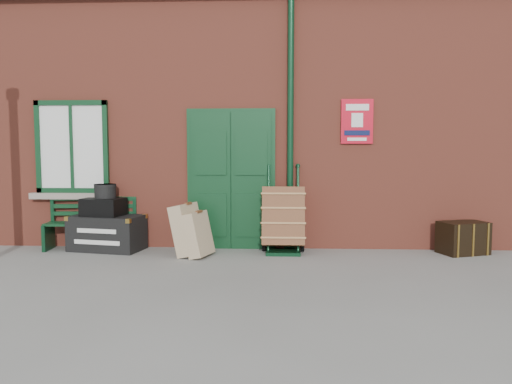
# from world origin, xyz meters

# --- Properties ---
(ground) EXTENTS (80.00, 80.00, 0.00)m
(ground) POSITION_xyz_m (0.00, 0.00, 0.00)
(ground) COLOR gray
(ground) RESTS_ON ground
(station_building) EXTENTS (10.30, 4.30, 4.36)m
(station_building) POSITION_xyz_m (-0.00, 3.49, 2.16)
(station_building) COLOR #A34734
(station_building) RESTS_ON ground
(bench) EXTENTS (1.43, 0.52, 0.87)m
(bench) POSITION_xyz_m (-2.56, 1.32, 0.44)
(bench) COLOR #0E361B
(bench) RESTS_ON ground
(houdini_trunk) EXTENTS (1.21, 0.81, 0.56)m
(houdini_trunk) POSITION_xyz_m (-2.27, 1.23, 0.28)
(houdini_trunk) COLOR black
(houdini_trunk) RESTS_ON ground
(strongbox) EXTENTS (0.69, 0.55, 0.28)m
(strongbox) POSITION_xyz_m (-2.32, 1.23, 0.70)
(strongbox) COLOR black
(strongbox) RESTS_ON houdini_trunk
(hatbox) EXTENTS (0.39, 0.39, 0.22)m
(hatbox) POSITION_xyz_m (-2.29, 1.25, 0.95)
(hatbox) COLOR black
(hatbox) RESTS_ON strongbox
(suitcase_back) EXTENTS (0.53, 0.64, 0.80)m
(suitcase_back) POSITION_xyz_m (-0.91, 0.90, 0.40)
(suitcase_back) COLOR tan
(suitcase_back) RESTS_ON ground
(suitcase_front) EXTENTS (0.47, 0.58, 0.69)m
(suitcase_front) POSITION_xyz_m (-0.73, 0.80, 0.34)
(suitcase_front) COLOR tan
(suitcase_front) RESTS_ON ground
(porter_trolley) EXTENTS (0.66, 0.71, 1.35)m
(porter_trolley) POSITION_xyz_m (0.54, 1.22, 0.52)
(porter_trolley) COLOR black
(porter_trolley) RESTS_ON ground
(dark_trunk) EXTENTS (0.80, 0.65, 0.50)m
(dark_trunk) POSITION_xyz_m (3.32, 1.22, 0.25)
(dark_trunk) COLOR black
(dark_trunk) RESTS_ON ground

